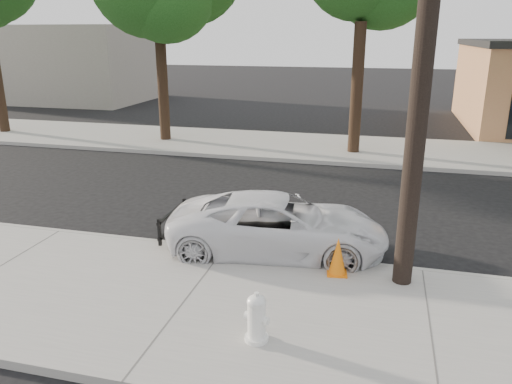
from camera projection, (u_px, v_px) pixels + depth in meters
ground at (251, 220)px, 12.56m from camera, size 120.00×120.00×0.00m
near_sidewalk at (186, 303)px, 8.57m from camera, size 90.00×4.40×0.15m
far_sidewalk at (305, 147)px, 20.37m from camera, size 90.00×5.00×0.15m
curb_near at (225, 251)px, 10.60m from camera, size 90.00×0.12×0.16m
building_far at (50, 63)px, 35.00m from camera, size 14.00×8.00×5.00m
utility_pole at (427, 20)px, 7.78m from camera, size 1.40×0.34×9.00m
police_cruiser at (279, 225)px, 10.51m from camera, size 4.79×2.65×1.27m
fire_hydrant at (257, 319)px, 7.30m from camera, size 0.40×0.36×0.74m
traffic_cone at (338, 257)px, 9.34m from camera, size 0.42×0.42×0.73m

